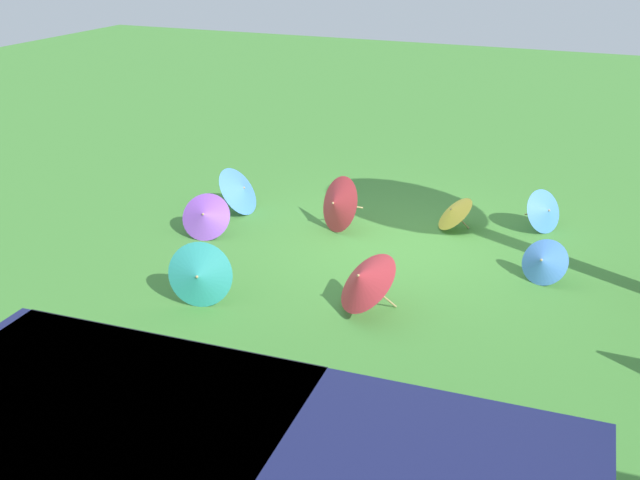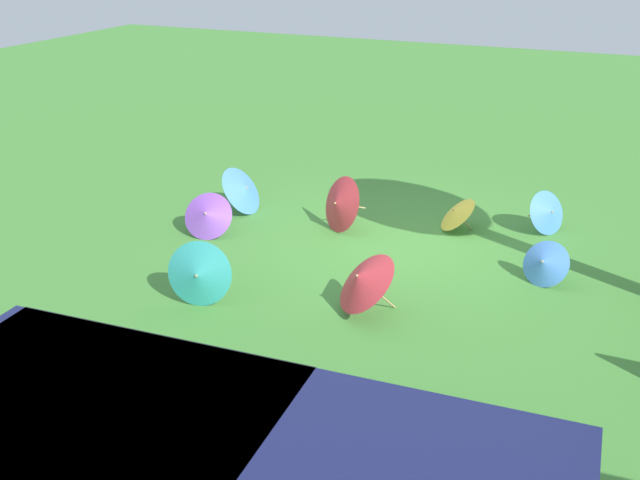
% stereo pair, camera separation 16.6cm
% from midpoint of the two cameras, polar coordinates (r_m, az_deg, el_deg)
% --- Properties ---
extents(ground, '(40.00, 40.00, 0.00)m').
position_cam_midpoint_polar(ground, '(11.36, 6.44, -0.35)').
color(ground, '#478C38').
extents(parasol_blue_0, '(0.75, 0.66, 0.62)m').
position_cam_midpoint_polar(parasol_blue_0, '(10.41, 17.02, -1.66)').
color(parasol_blue_0, tan).
rests_on(parasol_blue_0, ground).
extents(parasol_red_0, '(1.13, 1.14, 0.83)m').
position_cam_midpoint_polar(parasol_red_0, '(9.16, 3.70, -3.02)').
color(parasol_red_0, tan).
rests_on(parasol_red_0, ground).
extents(parasol_red_1, '(0.95, 0.85, 0.88)m').
position_cam_midpoint_polar(parasol_red_1, '(11.67, 1.82, 2.75)').
color(parasol_red_1, tan).
rests_on(parasol_red_1, ground).
extents(parasol_blue_1, '(0.72, 0.80, 0.68)m').
position_cam_midpoint_polar(parasol_blue_1, '(12.15, 17.32, 2.00)').
color(parasol_blue_1, tan).
rests_on(parasol_blue_1, ground).
extents(parasol_yellow_0, '(0.81, 0.85, 0.57)m').
position_cam_midpoint_polar(parasol_yellow_0, '(11.91, 10.60, 2.05)').
color(parasol_yellow_0, tan).
rests_on(parasol_yellow_0, ground).
extents(parasol_blue_2, '(0.84, 0.86, 0.79)m').
position_cam_midpoint_polar(parasol_blue_2, '(12.52, -5.38, 3.84)').
color(parasol_blue_2, tan).
rests_on(parasol_blue_2, ground).
extents(parasol_teal_0, '(0.89, 0.82, 0.84)m').
position_cam_midpoint_polar(parasol_teal_0, '(9.48, -8.72, -2.61)').
color(parasol_teal_0, tan).
rests_on(parasol_teal_0, ground).
extents(parasol_purple_0, '(0.86, 0.80, 0.71)m').
position_cam_midpoint_polar(parasol_purple_0, '(11.58, -8.15, 1.90)').
color(parasol_purple_0, tan).
rests_on(parasol_purple_0, ground).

